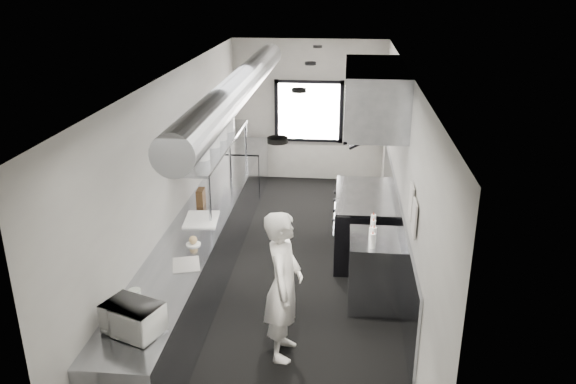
% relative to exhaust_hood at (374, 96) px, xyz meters
% --- Properties ---
extents(floor, '(3.00, 8.00, 0.01)m').
position_rel_exhaust_hood_xyz_m(floor, '(-1.10, -0.70, -2.39)').
color(floor, black).
rests_on(floor, ground).
extents(ceiling, '(3.00, 8.00, 0.01)m').
position_rel_exhaust_hood_xyz_m(ceiling, '(-1.10, -0.70, 0.41)').
color(ceiling, silver).
rests_on(ceiling, wall_back).
extents(wall_back, '(3.00, 0.02, 2.80)m').
position_rel_exhaust_hood_xyz_m(wall_back, '(-1.10, 3.30, -0.99)').
color(wall_back, '#B2B1A9').
rests_on(wall_back, floor).
extents(wall_front, '(3.00, 0.02, 2.80)m').
position_rel_exhaust_hood_xyz_m(wall_front, '(-1.10, -4.70, -0.99)').
color(wall_front, '#B2B1A9').
rests_on(wall_front, floor).
extents(wall_left, '(0.02, 8.00, 2.80)m').
position_rel_exhaust_hood_xyz_m(wall_left, '(-2.60, -0.70, -0.99)').
color(wall_left, '#B2B1A9').
rests_on(wall_left, floor).
extents(wall_right, '(0.02, 8.00, 2.80)m').
position_rel_exhaust_hood_xyz_m(wall_right, '(0.40, -0.70, -0.99)').
color(wall_right, '#B2B1A9').
rests_on(wall_right, floor).
extents(wall_cladding, '(0.03, 5.50, 1.10)m').
position_rel_exhaust_hood_xyz_m(wall_cladding, '(0.38, -0.40, -1.84)').
color(wall_cladding, gray).
rests_on(wall_cladding, wall_right).
extents(hvac_duct, '(0.40, 6.40, 0.40)m').
position_rel_exhaust_hood_xyz_m(hvac_duct, '(-1.80, -0.30, 0.16)').
color(hvac_duct, gray).
rests_on(hvac_duct, ceiling).
extents(service_window, '(1.36, 0.05, 1.25)m').
position_rel_exhaust_hood_xyz_m(service_window, '(-1.10, 3.26, -0.99)').
color(service_window, white).
rests_on(service_window, wall_back).
extents(exhaust_hood, '(0.81, 2.20, 0.88)m').
position_rel_exhaust_hood_xyz_m(exhaust_hood, '(0.00, 0.00, 0.00)').
color(exhaust_hood, gray).
rests_on(exhaust_hood, ceiling).
extents(prep_counter, '(0.70, 6.00, 0.90)m').
position_rel_exhaust_hood_xyz_m(prep_counter, '(-2.25, -1.20, -1.94)').
color(prep_counter, gray).
rests_on(prep_counter, floor).
extents(pass_shelf, '(0.45, 3.00, 0.68)m').
position_rel_exhaust_hood_xyz_m(pass_shelf, '(-2.29, 0.30, -0.86)').
color(pass_shelf, gray).
rests_on(pass_shelf, prep_counter).
extents(range, '(0.88, 1.60, 0.94)m').
position_rel_exhaust_hood_xyz_m(range, '(-0.06, 0.00, -1.92)').
color(range, black).
rests_on(range, floor).
extents(bottle_station, '(0.65, 0.80, 0.90)m').
position_rel_exhaust_hood_xyz_m(bottle_station, '(0.05, -1.40, -1.94)').
color(bottle_station, gray).
rests_on(bottle_station, floor).
extents(far_work_table, '(0.70, 1.20, 0.90)m').
position_rel_exhaust_hood_xyz_m(far_work_table, '(-2.25, 2.50, -1.94)').
color(far_work_table, gray).
rests_on(far_work_table, floor).
extents(notice_sheet_a, '(0.02, 0.28, 0.38)m').
position_rel_exhaust_hood_xyz_m(notice_sheet_a, '(0.37, -1.90, -0.79)').
color(notice_sheet_a, beige).
rests_on(notice_sheet_a, wall_right).
extents(notice_sheet_b, '(0.02, 0.28, 0.38)m').
position_rel_exhaust_hood_xyz_m(notice_sheet_b, '(0.37, -2.25, -0.84)').
color(notice_sheet_b, beige).
rests_on(notice_sheet_b, wall_right).
extents(line_cook, '(0.43, 0.64, 1.70)m').
position_rel_exhaust_hood_xyz_m(line_cook, '(-0.98, -2.57, -1.54)').
color(line_cook, silver).
rests_on(line_cook, floor).
extents(microwave, '(0.58, 0.51, 0.29)m').
position_rel_exhaust_hood_xyz_m(microwave, '(-2.24, -3.62, -1.35)').
color(microwave, silver).
rests_on(microwave, prep_counter).
extents(deli_tub_a, '(0.16, 0.16, 0.11)m').
position_rel_exhaust_hood_xyz_m(deli_tub_a, '(-2.40, -3.32, -1.43)').
color(deli_tub_a, silver).
rests_on(deli_tub_a, prep_counter).
extents(deli_tub_b, '(0.16, 0.16, 0.09)m').
position_rel_exhaust_hood_xyz_m(deli_tub_b, '(-2.43, -3.05, -1.44)').
color(deli_tub_b, silver).
rests_on(deli_tub_b, prep_counter).
extents(newspaper, '(0.39, 0.44, 0.01)m').
position_rel_exhaust_hood_xyz_m(newspaper, '(-2.10, -2.31, -1.49)').
color(newspaper, silver).
rests_on(newspaper, prep_counter).
extents(small_plate, '(0.22, 0.22, 0.01)m').
position_rel_exhaust_hood_xyz_m(small_plate, '(-2.15, -1.80, -1.48)').
color(small_plate, white).
rests_on(small_plate, prep_counter).
extents(pastry, '(0.10, 0.10, 0.10)m').
position_rel_exhaust_hood_xyz_m(pastry, '(-2.15, -1.80, -1.43)').
color(pastry, tan).
rests_on(pastry, small_plate).
extents(cutting_board, '(0.48, 0.61, 0.02)m').
position_rel_exhaust_hood_xyz_m(cutting_board, '(-2.23, -1.06, -1.48)').
color(cutting_board, white).
rests_on(cutting_board, prep_counter).
extents(knife_block, '(0.10, 0.22, 0.23)m').
position_rel_exhaust_hood_xyz_m(knife_block, '(-2.36, -0.53, -1.37)').
color(knife_block, '#54371D').
rests_on(knife_block, prep_counter).
extents(plate_stack_a, '(0.24, 0.24, 0.25)m').
position_rel_exhaust_hood_xyz_m(plate_stack_a, '(-2.31, -0.52, -0.70)').
color(plate_stack_a, white).
rests_on(plate_stack_a, pass_shelf).
extents(plate_stack_b, '(0.30, 0.30, 0.29)m').
position_rel_exhaust_hood_xyz_m(plate_stack_b, '(-2.31, 0.11, -0.67)').
color(plate_stack_b, white).
rests_on(plate_stack_b, pass_shelf).
extents(plate_stack_c, '(0.34, 0.34, 0.36)m').
position_rel_exhaust_hood_xyz_m(plate_stack_c, '(-2.30, 0.50, -0.64)').
color(plate_stack_c, white).
rests_on(plate_stack_c, pass_shelf).
extents(plate_stack_d, '(0.30, 0.30, 0.39)m').
position_rel_exhaust_hood_xyz_m(plate_stack_d, '(-2.28, 1.02, -0.62)').
color(plate_stack_d, white).
rests_on(plate_stack_d, pass_shelf).
extents(squeeze_bottle_a, '(0.06, 0.06, 0.19)m').
position_rel_exhaust_hood_xyz_m(squeeze_bottle_a, '(-0.01, -1.68, -1.40)').
color(squeeze_bottle_a, white).
rests_on(squeeze_bottle_a, bottle_station).
extents(squeeze_bottle_b, '(0.08, 0.08, 0.20)m').
position_rel_exhaust_hood_xyz_m(squeeze_bottle_b, '(0.01, -1.52, -1.39)').
color(squeeze_bottle_b, white).
rests_on(squeeze_bottle_b, bottle_station).
extents(squeeze_bottle_c, '(0.07, 0.07, 0.16)m').
position_rel_exhaust_hood_xyz_m(squeeze_bottle_c, '(-0.02, -1.45, -1.41)').
color(squeeze_bottle_c, white).
rests_on(squeeze_bottle_c, bottle_station).
extents(squeeze_bottle_d, '(0.07, 0.07, 0.19)m').
position_rel_exhaust_hood_xyz_m(squeeze_bottle_d, '(0.01, -1.29, -1.40)').
color(squeeze_bottle_d, white).
rests_on(squeeze_bottle_d, bottle_station).
extents(squeeze_bottle_e, '(0.08, 0.08, 0.20)m').
position_rel_exhaust_hood_xyz_m(squeeze_bottle_e, '(0.02, -1.12, -1.39)').
color(squeeze_bottle_e, white).
rests_on(squeeze_bottle_e, bottle_station).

